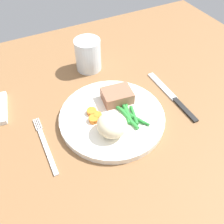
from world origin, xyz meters
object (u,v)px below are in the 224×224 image
object	(u,v)px
dinner_plate	(112,117)
water_glass	(88,57)
meat_portion	(117,96)
fork	(45,145)
knife	(172,97)

from	to	relation	value
dinner_plate	water_glass	size ratio (longest dim) A/B	2.73
meat_portion	water_glass	bearing A→B (deg)	91.46
meat_portion	fork	bearing A→B (deg)	-168.08
meat_portion	water_glass	xyz separation A→B (cm)	(-0.44, 17.37, 0.91)
meat_portion	fork	size ratio (longest dim) A/B	0.44
meat_portion	fork	xyz separation A→B (cm)	(-20.09, -4.24, -2.87)
water_glass	knife	bearing A→B (deg)	-55.65
meat_portion	water_glass	size ratio (longest dim) A/B	0.78
dinner_plate	water_glass	world-z (taller)	water_glass
fork	water_glass	xyz separation A→B (cm)	(19.65, 21.61, 3.77)
meat_portion	knife	world-z (taller)	meat_portion
knife	water_glass	xyz separation A→B (cm)	(-14.79, 21.64, 3.77)
water_glass	meat_portion	bearing A→B (deg)	-88.54
dinner_plate	fork	distance (cm)	16.69
meat_portion	knife	distance (cm)	15.24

